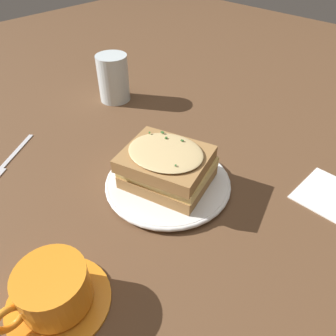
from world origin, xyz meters
The scene contains 6 objects.
ground_plane centered at (0.00, 0.00, 0.00)m, with size 2.40×2.40×0.00m, color brown.
dinner_plate centered at (-0.01, -0.02, 0.01)m, with size 0.22×0.22×0.01m.
sandwich centered at (-0.01, -0.01, 0.05)m, with size 0.17×0.16×0.07m.
teacup_with_saucer centered at (-0.06, 0.24, 0.03)m, with size 0.13×0.14×0.06m.
water_glass centered at (0.32, -0.16, 0.06)m, with size 0.08×0.08×0.11m, color silver.
fork centered at (0.26, 0.17, 0.00)m, with size 0.12×0.16×0.00m.
Camera 1 is at (-0.31, 0.30, 0.40)m, focal length 35.00 mm.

